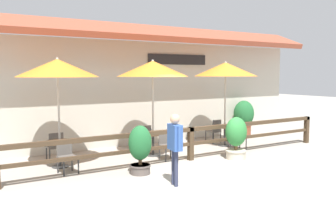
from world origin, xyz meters
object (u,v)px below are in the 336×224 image
at_px(dining_table_near, 60,147).
at_px(chair_near_streetside, 67,155).
at_px(patio_umbrella_middle, 153,69).
at_px(dining_table_far, 225,130).
at_px(patio_umbrella_near, 57,68).
at_px(chair_far_streetside, 237,135).
at_px(chair_middle_streetside, 167,144).
at_px(chair_near_wallside, 55,145).
at_px(chair_far_wallside, 214,130).
at_px(potted_plant_small_flowering, 244,117).
at_px(potted_plant_corner_fern, 140,148).
at_px(chair_middle_wallside, 144,137).
at_px(patio_umbrella_far, 226,69).
at_px(potted_plant_entrance_palm, 236,137).
at_px(dining_table_middle, 153,137).
at_px(pedestrian, 175,140).

xyz_separation_m(dining_table_near, chair_near_streetside, (-0.03, -0.69, -0.09)).
height_order(patio_umbrella_middle, dining_table_far, patio_umbrella_middle).
xyz_separation_m(patio_umbrella_near, chair_far_streetside, (5.64, -0.72, -2.16)).
height_order(patio_umbrella_near, chair_middle_streetside, patio_umbrella_near).
bearing_deg(chair_near_wallside, dining_table_far, 173.57).
height_order(chair_middle_streetside, chair_far_wallside, same).
bearing_deg(potted_plant_small_flowering, potted_plant_corner_fern, -154.44).
height_order(chair_middle_wallside, chair_far_streetside, same).
bearing_deg(chair_middle_wallside, potted_plant_corner_fern, 47.39).
relative_size(chair_far_wallside, potted_plant_small_flowering, 0.60).
relative_size(patio_umbrella_far, potted_plant_small_flowering, 2.07).
relative_size(chair_far_streetside, chair_far_wallside, 1.00).
xyz_separation_m(patio_umbrella_near, potted_plant_corner_fern, (1.48, -1.75, -1.97)).
bearing_deg(chair_far_streetside, patio_umbrella_far, 98.51).
height_order(patio_umbrella_far, potted_plant_entrance_palm, patio_umbrella_far).
bearing_deg(patio_umbrella_near, potted_plant_small_flowering, 9.37).
bearing_deg(dining_table_near, dining_table_middle, -1.69).
relative_size(patio_umbrella_near, pedestrian, 1.81).
bearing_deg(chair_far_wallside, patio_umbrella_far, 79.24).
bearing_deg(chair_near_wallside, patio_umbrella_far, 173.57).
bearing_deg(chair_far_streetside, dining_table_middle, 177.86).
bearing_deg(dining_table_near, pedestrian, -60.85).
distance_m(dining_table_near, potted_plant_small_flowering, 7.96).
bearing_deg(chair_near_wallside, chair_middle_wallside, 179.66).
distance_m(dining_table_far, chair_far_wallside, 0.66).
bearing_deg(dining_table_near, chair_far_streetside, -7.30).
xyz_separation_m(potted_plant_entrance_palm, potted_plant_small_flowering, (3.23, 3.08, 0.10)).
bearing_deg(dining_table_middle, chair_near_wallside, 164.30).
bearing_deg(chair_near_wallside, pedestrian, 114.88).
relative_size(chair_far_streetside, potted_plant_entrance_palm, 0.68).
bearing_deg(dining_table_far, chair_middle_streetside, -165.94).
bearing_deg(chair_middle_streetside, patio_umbrella_middle, 97.91).
relative_size(chair_far_streetside, pedestrian, 0.52).
relative_size(patio_umbrella_middle, patio_umbrella_far, 1.00).
relative_size(dining_table_middle, potted_plant_corner_fern, 0.67).
distance_m(dining_table_near, potted_plant_entrance_palm, 4.95).
relative_size(chair_middle_wallside, patio_umbrella_far, 0.29).
height_order(patio_umbrella_middle, chair_far_wallside, patio_umbrella_middle).
bearing_deg(dining_table_far, chair_middle_wallside, 166.34).
bearing_deg(patio_umbrella_near, chair_far_streetside, -7.30).
bearing_deg(patio_umbrella_far, chair_near_wallside, 172.24).
height_order(chair_middle_streetside, potted_plant_entrance_palm, potted_plant_entrance_palm).
height_order(patio_umbrella_near, patio_umbrella_middle, same).
distance_m(chair_far_streetside, potted_plant_small_flowering, 3.01).
bearing_deg(chair_far_wallside, chair_near_streetside, 8.48).
bearing_deg(potted_plant_entrance_palm, chair_middle_wallside, 126.47).
relative_size(potted_plant_small_flowering, pedestrian, 0.87).
xyz_separation_m(chair_near_wallside, chair_middle_wallside, (2.79, -0.08, 0.00)).
bearing_deg(pedestrian, patio_umbrella_near, -140.55).
xyz_separation_m(patio_umbrella_near, dining_table_far, (5.66, -0.07, -2.07)).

